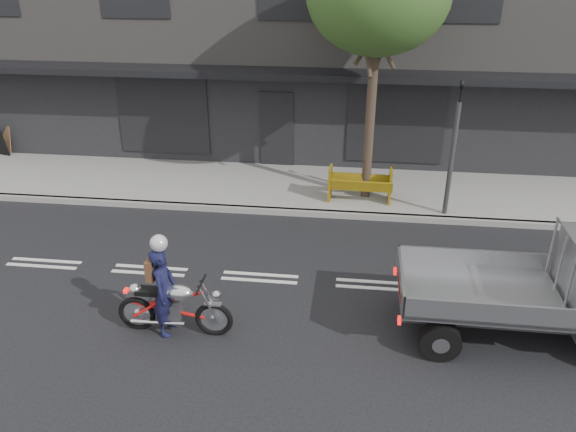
# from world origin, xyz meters

# --- Properties ---
(ground) EXTENTS (80.00, 80.00, 0.00)m
(ground) POSITION_xyz_m (0.00, 0.00, 0.00)
(ground) COLOR black
(ground) RESTS_ON ground
(sidewalk) EXTENTS (32.00, 3.20, 0.15)m
(sidewalk) POSITION_xyz_m (0.00, 4.70, 0.07)
(sidewalk) COLOR gray
(sidewalk) RESTS_ON ground
(kerb) EXTENTS (32.00, 0.20, 0.15)m
(kerb) POSITION_xyz_m (0.00, 3.10, 0.07)
(kerb) COLOR gray
(kerb) RESTS_ON ground
(building_main) EXTENTS (26.00, 10.00, 8.00)m
(building_main) POSITION_xyz_m (0.00, 11.30, 4.00)
(building_main) COLOR slate
(building_main) RESTS_ON ground
(traffic_light_pole) EXTENTS (0.12, 0.12, 3.50)m
(traffic_light_pole) POSITION_xyz_m (4.20, 3.35, 1.65)
(traffic_light_pole) COLOR #2D2D30
(traffic_light_pole) RESTS_ON ground
(motorcycle) EXTENTS (2.11, 0.61, 1.08)m
(motorcycle) POSITION_xyz_m (-1.20, -1.96, 0.56)
(motorcycle) COLOR black
(motorcycle) RESTS_ON ground
(rider) EXTENTS (0.40, 0.61, 1.68)m
(rider) POSITION_xyz_m (-1.35, -1.96, 0.84)
(rider) COLOR #131436
(rider) RESTS_ON ground
(construction_barrier) EXTENTS (1.71, 0.73, 0.94)m
(construction_barrier) POSITION_xyz_m (2.04, 3.65, 0.62)
(construction_barrier) COLOR #EDB70C
(construction_barrier) RESTS_ON sidewalk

